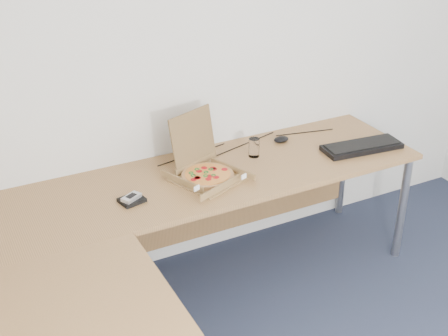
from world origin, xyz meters
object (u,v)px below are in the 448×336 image
pizza_box (206,172)px  desk (184,233)px  drinking_glass (254,148)px  wallet (132,200)px  keyboard (362,147)px

pizza_box → desk: bearing=-149.8°
desk → pizza_box: (0.31, 0.40, 0.07)m
drinking_glass → wallet: (-0.81, -0.17, -0.05)m
desk → keyboard: keyboard is taller
pizza_box → wallet: 0.45m
pizza_box → keyboard: 0.99m
pizza_box → drinking_glass: bearing=-4.4°
keyboard → drinking_glass: bearing=167.1°
drinking_glass → pizza_box: bearing=-162.6°
drinking_glass → wallet: size_ratio=0.93×
drinking_glass → wallet: drinking_glass is taller
desk → wallet: (-0.13, 0.34, 0.04)m
drinking_glass → keyboard: bearing=-19.0°
drinking_glass → desk: bearing=-142.8°
keyboard → wallet: (-1.43, 0.04, -0.01)m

